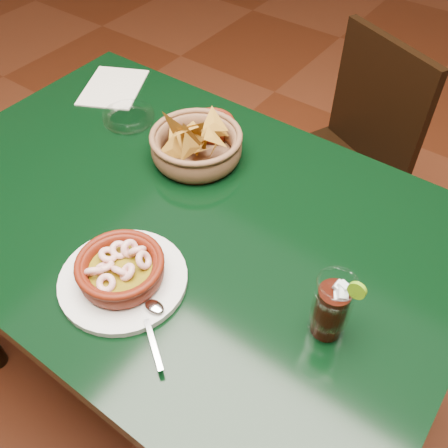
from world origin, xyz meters
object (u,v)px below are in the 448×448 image
Objects in this scene: dining_table at (179,240)px; cola_drink at (331,308)px; dining_chair at (340,159)px; chip_basket at (196,145)px; shrimp_plate at (122,272)px.

cola_drink reaches higher than dining_table.
cola_drink is (0.31, -0.77, 0.36)m from dining_chair.
dining_chair reaches higher than dining_table.
chip_basket is at bearing 153.49° from cola_drink.
dining_chair is 2.78× the size of shrimp_plate.
shrimp_plate is at bearing -92.57° from dining_chair.
dining_chair is 3.45× the size of chip_basket.
chip_basket is 1.57× the size of cola_drink.
chip_basket is 0.52m from cola_drink.
cola_drink is (0.35, 0.13, 0.04)m from shrimp_plate.
cola_drink is at bearing -26.51° from chip_basket.
cola_drink is (0.39, -0.07, 0.17)m from dining_table.
chip_basket reaches higher than shrimp_plate.
shrimp_plate reaches higher than dining_table.
chip_basket is (-0.15, -0.54, 0.33)m from dining_chair.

